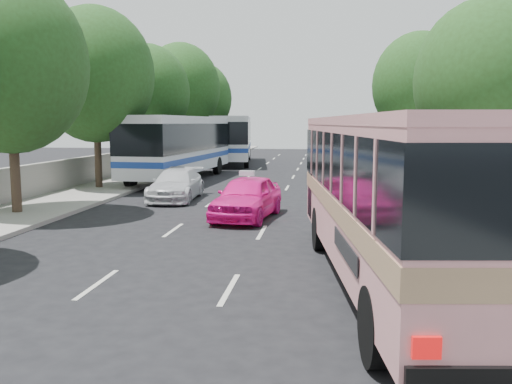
% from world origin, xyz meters
% --- Properties ---
extents(ground, '(120.00, 120.00, 0.00)m').
position_xyz_m(ground, '(0.00, 0.00, 0.00)').
color(ground, black).
rests_on(ground, ground).
extents(sidewalk_left, '(4.00, 90.00, 0.15)m').
position_xyz_m(sidewalk_left, '(-8.50, 20.00, 0.07)').
color(sidewalk_left, '#9E998E').
rests_on(sidewalk_left, ground).
extents(sidewalk_right, '(4.00, 90.00, 0.12)m').
position_xyz_m(sidewalk_right, '(8.50, 20.00, 0.06)').
color(sidewalk_right, '#9E998E').
rests_on(sidewalk_right, ground).
extents(low_wall, '(0.30, 90.00, 1.50)m').
position_xyz_m(low_wall, '(-10.30, 20.00, 0.90)').
color(low_wall, '#9E998E').
rests_on(low_wall, sidewalk_left).
extents(tree_left_b, '(5.70, 5.70, 8.88)m').
position_xyz_m(tree_left_b, '(-8.42, 5.94, 5.82)').
color(tree_left_b, '#38281E').
rests_on(tree_left_b, ground).
extents(tree_left_c, '(6.00, 6.00, 9.35)m').
position_xyz_m(tree_left_c, '(-8.62, 13.94, 6.12)').
color(tree_left_c, '#38281E').
rests_on(tree_left_c, ground).
extents(tree_left_d, '(5.52, 5.52, 8.60)m').
position_xyz_m(tree_left_d, '(-8.52, 21.94, 5.63)').
color(tree_left_d, '#38281E').
rests_on(tree_left_d, ground).
extents(tree_left_e, '(6.30, 6.30, 9.82)m').
position_xyz_m(tree_left_e, '(-8.42, 29.94, 6.43)').
color(tree_left_e, '#38281E').
rests_on(tree_left_e, ground).
extents(tree_left_f, '(5.88, 5.88, 9.16)m').
position_xyz_m(tree_left_f, '(-8.62, 37.94, 6.00)').
color(tree_left_f, '#38281E').
rests_on(tree_left_f, ground).
extents(tree_right_near, '(5.10, 5.10, 7.95)m').
position_xyz_m(tree_right_near, '(8.78, 7.94, 5.20)').
color(tree_right_near, '#38281E').
rests_on(tree_right_near, ground).
extents(tree_right_far, '(6.00, 6.00, 9.35)m').
position_xyz_m(tree_right_far, '(9.08, 23.94, 6.12)').
color(tree_right_far, '#38281E').
rests_on(tree_right_far, ground).
extents(pink_bus, '(4.18, 11.55, 3.60)m').
position_xyz_m(pink_bus, '(4.50, -1.36, 2.24)').
color(pink_bus, pink).
rests_on(pink_bus, ground).
extents(pink_taxi, '(2.46, 4.81, 1.57)m').
position_xyz_m(pink_taxi, '(0.17, 6.51, 0.78)').
color(pink_taxi, '#FF1699').
rests_on(pink_taxi, ground).
extents(white_pickup, '(2.11, 4.82, 1.38)m').
position_xyz_m(white_pickup, '(-3.68, 10.85, 0.69)').
color(white_pickup, silver).
rests_on(white_pickup, ground).
extents(tour_coach_front, '(3.72, 13.05, 3.85)m').
position_xyz_m(tour_coach_front, '(-5.73, 19.19, 2.32)').
color(tour_coach_front, silver).
rests_on(tour_coach_front, ground).
extents(tour_coach_rear, '(4.46, 13.59, 3.99)m').
position_xyz_m(tour_coach_rear, '(-4.80, 32.91, 2.40)').
color(tour_coach_rear, white).
rests_on(tour_coach_rear, ground).
extents(taxi_roof_sign, '(0.57, 0.25, 0.18)m').
position_xyz_m(taxi_roof_sign, '(0.17, 6.51, 1.66)').
color(taxi_roof_sign, silver).
rests_on(taxi_roof_sign, pink_taxi).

